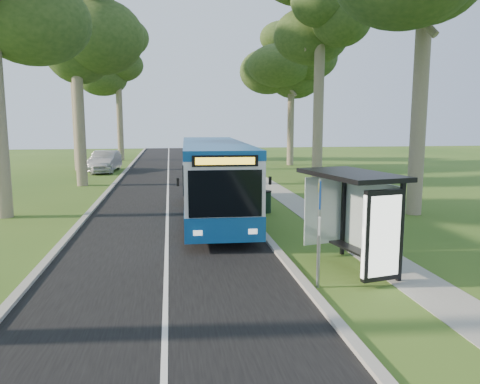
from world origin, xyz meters
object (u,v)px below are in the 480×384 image
Objects in this scene: bus at (214,178)px; bus_shelter at (362,204)px; bus_stop_sign at (319,221)px; car_white at (99,164)px; litter_bin at (265,202)px; car_silver at (105,161)px.

bus_shelter is (3.22, -8.56, 0.27)m from bus.
bus_stop_sign reaches higher than bus_shelter.
car_white is at bearing 100.00° from bus_shelter.
litter_bin is 0.19× the size of car_silver.
bus_stop_sign reaches higher than litter_bin.
bus_stop_sign is 0.79× the size of bus_shelter.
bus_stop_sign is 2.74× the size of litter_bin.
bus_stop_sign is 29.67m from car_white.
car_silver is (-9.59, 19.18, 0.35)m from litter_bin.
bus reaches higher than litter_bin.
bus is 20.24m from car_white.
litter_bin is (0.64, 9.77, -1.20)m from bus_stop_sign.
litter_bin is (-0.82, 8.92, -1.44)m from bus_shelter.
car_silver reaches higher than litter_bin.
bus_shelter is at bearing -67.52° from bus.
bus is at bearing -84.47° from car_white.
bus_stop_sign is 1.71m from bus_shelter.
bus reaches higher than bus_stop_sign.
car_silver is at bearing 112.08° from bus.
bus_shelter is 9.08m from litter_bin.
car_silver is at bearing 45.96° from car_white.
car_silver is at bearing 116.56° from litter_bin.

